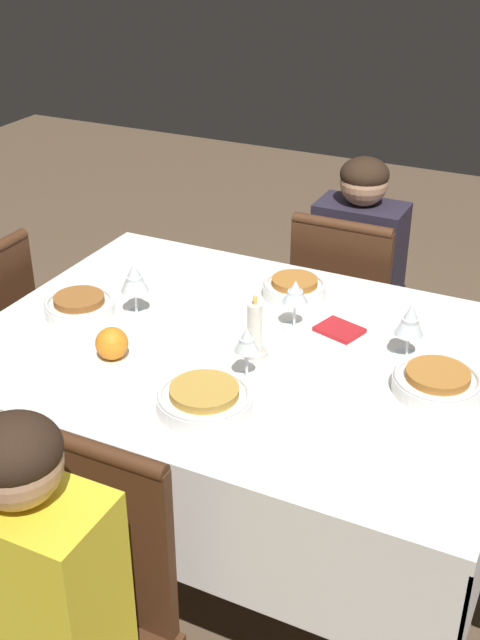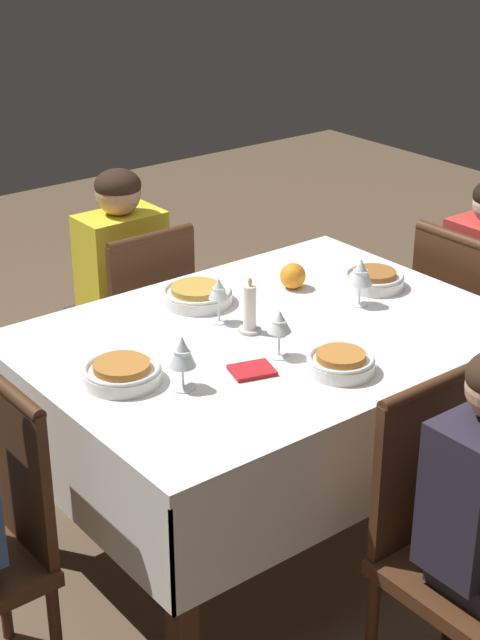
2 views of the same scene
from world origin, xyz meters
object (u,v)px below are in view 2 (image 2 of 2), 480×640
object	(u,v)px
dining_table	(268,362)
wine_glass_north	(219,290)
bowl_north	(197,295)
wine_glass_east	(360,273)
candle_centerpiece	(250,311)
wine_glass_south	(279,323)
orange_fruit	(293,276)
wine_glass_west	(182,353)
bowl_west	(122,373)
bowl_east	(374,279)
chair_south	(450,538)
chair_north	(139,331)
person_child_yellow	(116,293)
chair_east	(465,332)
napkin_red_folded	(252,370)
bowl_south	(341,362)

from	to	relation	value
dining_table	wine_glass_north	world-z (taller)	wine_glass_north
dining_table	bowl_north	distance (m)	0.33
wine_glass_east	candle_centerpiece	distance (m)	0.40
wine_glass_north	wine_glass_south	bearing A→B (deg)	-91.25
wine_glass_south	orange_fruit	bearing A→B (deg)	44.67
wine_glass_east	wine_glass_south	size ratio (longest dim) A/B	1.10
wine_glass_west	candle_centerpiece	size ratio (longest dim) A/B	0.88
orange_fruit	bowl_west	bearing A→B (deg)	-164.89
bowl_east	candle_centerpiece	xyz separation A→B (m)	(-0.53, -0.02, 0.04)
chair_south	wine_glass_south	size ratio (longest dim) A/B	6.33
chair_south	bowl_east	distance (m)	1.00
chair_south	chair_north	bearing A→B (deg)	88.10
person_child_yellow	wine_glass_south	bearing A→B (deg)	84.66
wine_glass_north	wine_glass_south	distance (m)	0.29
candle_centerpiece	person_child_yellow	bearing A→B (deg)	85.98
chair_east	chair_south	distance (m)	1.23
dining_table	bowl_east	xyz separation A→B (m)	(0.49, 0.05, 0.13)
orange_fruit	napkin_red_folded	bearing A→B (deg)	-141.29
chair_south	bowl_west	world-z (taller)	chair_south
dining_table	bowl_north	xyz separation A→B (m)	(-0.04, 0.30, 0.13)
chair_east	candle_centerpiece	xyz separation A→B (m)	(-0.98, 0.02, 0.34)
bowl_west	chair_north	bearing A→B (deg)	55.36
wine_glass_east	wine_glass_north	xyz separation A→B (m)	(-0.42, 0.17, -0.00)
chair_north	wine_glass_east	size ratio (longest dim) A/B	5.76
wine_glass_west	candle_centerpiece	xyz separation A→B (m)	(0.35, 0.16, -0.04)
wine_glass_east	napkin_red_folded	world-z (taller)	wine_glass_east
chair_south	bowl_north	xyz separation A→B (m)	(-0.01, 1.05, 0.31)
orange_fruit	napkin_red_folded	distance (m)	0.60
chair_east	chair_north	world-z (taller)	same
napkin_red_folded	bowl_west	bearing A→B (deg)	150.87
chair_north	napkin_red_folded	distance (m)	0.99
bowl_south	wine_glass_south	distance (m)	0.20
dining_table	bowl_west	world-z (taller)	bowl_west
person_child_yellow	wine_glass_west	world-z (taller)	person_child_yellow
chair_east	chair_north	bearing A→B (deg)	51.38
chair_north	wine_glass_west	bearing A→B (deg)	64.80
napkin_red_folded	person_child_yellow	bearing A→B (deg)	78.58
chair_east	wine_glass_north	xyz separation A→B (m)	(-1.01, 0.13, 0.38)
chair_east	bowl_north	xyz separation A→B (m)	(-0.98, 0.28, 0.31)
dining_table	bowl_west	size ratio (longest dim) A/B	6.66
person_child_yellow	wine_glass_north	xyz separation A→B (m)	(-0.09, -0.76, 0.29)
wine_glass_west	orange_fruit	size ratio (longest dim) A/B	1.79
chair_east	candle_centerpiece	size ratio (longest dim) A/B	5.20
bowl_north	chair_east	bearing A→B (deg)	-16.24
wine_glass_east	napkin_red_folded	xyz separation A→B (m)	(-0.55, -0.15, -0.10)
dining_table	wine_glass_east	bearing A→B (deg)	-3.58
wine_glass_east	candle_centerpiece	bearing A→B (deg)	171.79
napkin_red_folded	orange_fruit	bearing A→B (deg)	38.71
chair_east	dining_table	bearing A→B (deg)	90.97
person_child_yellow	orange_fruit	world-z (taller)	person_child_yellow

